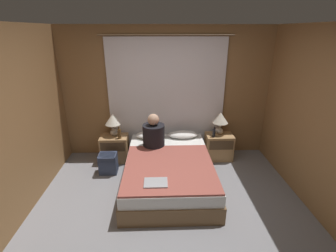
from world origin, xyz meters
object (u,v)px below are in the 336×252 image
Objects in this scene: lamp_right at (220,119)px; laptop_on_bed at (156,183)px; person_left_in_bed at (154,134)px; beer_bottle_on_right_stand at (214,133)px; nightstand_left at (115,148)px; bed at (169,170)px; nightstand_right at (219,146)px; lamp_left at (113,121)px; pillow_left at (151,135)px; pillow_right at (183,134)px; beer_bottle_on_left_stand at (119,134)px; backpack_on_floor at (108,162)px.

lamp_right reaches higher than laptop_on_bed.
beer_bottle_on_right_stand is at bearing 11.93° from person_left_in_bed.
nightstand_left is 2.49× the size of beer_bottle_on_right_stand.
nightstand_right reaches higher than bed.
beer_bottle_on_right_stand is at bearing 38.22° from bed.
nightstand_left is 1.94m from beer_bottle_on_right_stand.
lamp_left reaches higher than pillow_left.
pillow_right is (-0.71, -0.01, -0.30)m from lamp_right.
person_left_in_bed is 1.94× the size of laptop_on_bed.
beer_bottle_on_right_stand is 1.79m from laptop_on_bed.
nightstand_right is 0.76m from pillow_right.
beer_bottle_on_left_stand is 0.56m from backpack_on_floor.
nightstand_right is 0.84× the size of person_left_in_bed.
lamp_left is at bearing 179.36° from pillow_right.
backpack_on_floor is at bearing -95.23° from lamp_left.
person_left_in_bed reaches higher than backpack_on_floor.
beer_bottle_on_right_stand reaches higher than laptop_on_bed.
lamp_left is (-1.02, 0.85, 0.59)m from bed.
beer_bottle_on_left_stand is (-1.21, -0.14, 0.10)m from pillow_right.
nightstand_right is at bearing 12.24° from backpack_on_floor.
person_left_in_bed reaches higher than pillow_right.
person_left_in_bed reaches higher than beer_bottle_on_right_stand.
nightstand_left is 2.17× the size of beer_bottle_on_left_stand.
pillow_right is at bearing 166.60° from beer_bottle_on_right_stand.
pillow_left is 1.00× the size of pillow_right.
lamp_right is 1.38× the size of laptop_on_bed.
bed is at bearing 74.36° from laptop_on_bed.
pillow_left is (0.71, -0.01, -0.30)m from lamp_left.
pillow_left reaches higher than nightstand_right.
pillow_left is at bearing 110.49° from bed.
beer_bottle_on_left_stand is at bearing 142.11° from bed.
bed is 8.57× the size of beer_bottle_on_left_stand.
pillow_left is at bearing 99.40° from person_left_in_bed.
lamp_right is 0.77m from pillow_right.
pillow_left is at bearing 3.39° from nightstand_left.
person_left_in_bed is 2.96× the size of beer_bottle_on_right_stand.
lamp_right is at bearing 13.72° from backpack_on_floor.
beer_bottle_on_left_stand is 1.15× the size of beer_bottle_on_right_stand.
lamp_right is (1.02, 0.85, 0.59)m from bed.
pillow_right is at bearing 19.75° from backpack_on_floor.
laptop_on_bed is at bearing -108.27° from pillow_right.
nightstand_right is 0.37m from beer_bottle_on_right_stand.
person_left_in_bed is at bearing -23.31° from nightstand_left.
lamp_left reaches higher than beer_bottle_on_right_stand.
lamp_left is at bearing 178.80° from pillow_left.
pillow_right reaches higher than nightstand_left.
laptop_on_bed is (0.69, -1.42, -0.12)m from beer_bottle_on_left_stand.
nightstand_left is 0.46m from backpack_on_floor.
nightstand_left is 2.12m from lamp_right.
beer_bottle_on_right_stand is (-0.14, -0.15, -0.22)m from lamp_right.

